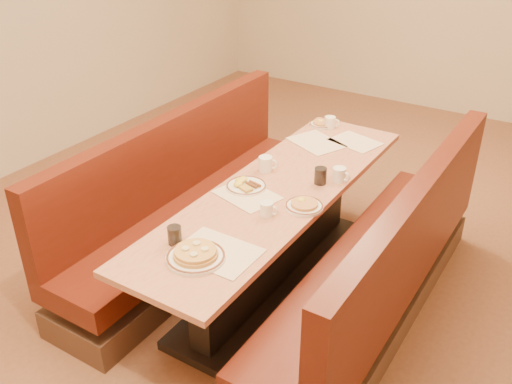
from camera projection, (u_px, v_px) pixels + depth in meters
The scene contains 18 objects.
ground at pixel (276, 283), 3.99m from camera, with size 8.00×8.00×0.00m, color #9E6647.
diner_table at pixel (277, 238), 3.81m from camera, with size 0.70×2.50×0.75m.
booth_left at pixel (191, 210), 4.16m from camera, with size 0.55×2.50×1.05m.
booth_right at pixel (381, 275), 3.47m from camera, with size 0.55×2.50×1.05m.
placemat_near_left at pixel (247, 195), 3.55m from camera, with size 0.38×0.28×0.00m, color beige.
placemat_near_right at pixel (217, 252), 3.01m from camera, with size 0.43×0.32×0.00m, color beige.
placemat_far_left at pixel (316, 142), 4.25m from camera, with size 0.39×0.29×0.00m, color beige.
placemat_far_right at pixel (355, 142), 4.26m from camera, with size 0.35×0.26×0.00m, color beige.
pancake_plate at pixel (196, 255), 2.95m from camera, with size 0.31×0.31×0.07m.
eggs_plate at pixel (246, 185), 3.63m from camera, with size 0.26×0.26×0.05m.
extra_plate_mid at pixel (304, 205), 3.41m from camera, with size 0.23×0.23×0.05m.
extra_plate_far at pixel (322, 124), 4.55m from camera, with size 0.20×0.20×0.04m.
coffee_mug_a at pixel (267, 209), 3.32m from camera, with size 0.11×0.08×0.08m.
coffee_mug_b at pixel (266, 163), 3.83m from camera, with size 0.13×0.09×0.10m.
coffee_mug_c at pixel (340, 174), 3.69m from camera, with size 0.12×0.09×0.09m.
coffee_mug_d at pixel (330, 122), 4.48m from camera, with size 0.12×0.09×0.09m.
soda_tumbler_near at pixel (175, 235), 3.06m from camera, with size 0.08×0.08×0.10m.
soda_tumbler_mid at pixel (320, 176), 3.66m from camera, with size 0.08×0.08×0.11m.
Camera 1 is at (1.58, -2.77, 2.49)m, focal length 40.00 mm.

